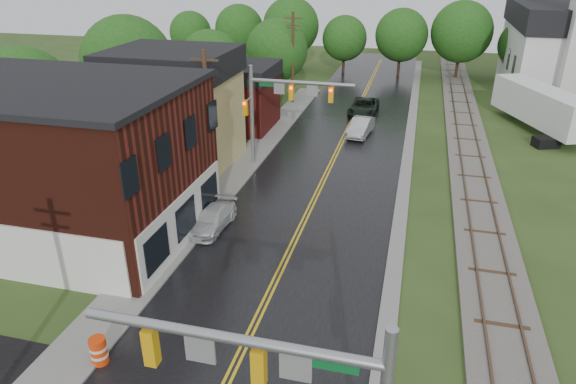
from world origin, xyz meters
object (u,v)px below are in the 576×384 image
at_px(brick_building, 58,160).
at_px(pickup_white, 212,219).
at_px(traffic_signal_far, 281,99).
at_px(construction_barrel, 99,351).
at_px(church, 566,41).
at_px(utility_pole_c, 293,57).
at_px(tree_left_a, 26,101).
at_px(sedan_silver, 361,127).
at_px(utility_pole_b, 208,120).
at_px(tree_left_b, 129,64).
at_px(tree_left_c, 211,63).
at_px(semi_trailer, 541,106).
at_px(tree_left_e, 278,52).
at_px(suv_dark, 364,107).

relative_size(brick_building, pickup_white, 3.55).
bearing_deg(traffic_signal_far, construction_barrel, -94.21).
distance_m(church, utility_pole_c, 28.54).
height_order(tree_left_a, sedan_silver, tree_left_a).
xyz_separation_m(utility_pole_b, tree_left_b, (-11.05, 9.90, 1.00)).
xyz_separation_m(brick_building, sedan_silver, (13.74, 20.40, -3.43)).
xyz_separation_m(tree_left_b, tree_left_c, (4.00, 8.00, -1.21)).
bearing_deg(tree_left_a, brick_building, -43.13).
height_order(sedan_silver, semi_trailer, semi_trailer).
bearing_deg(tree_left_b, sedan_silver, 10.37).
xyz_separation_m(tree_left_e, semi_trailer, (24.85, -5.45, -2.59)).
height_order(traffic_signal_far, tree_left_e, tree_left_e).
bearing_deg(brick_building, pickup_white, 14.87).
height_order(brick_building, utility_pole_c, utility_pole_c).
relative_size(traffic_signal_far, suv_dark, 1.35).
relative_size(utility_pole_b, tree_left_a, 1.04).
distance_m(brick_building, tree_left_a, 10.14).
relative_size(church, suv_dark, 3.69).
bearing_deg(sedan_silver, tree_left_a, -140.26).
bearing_deg(traffic_signal_far, brick_building, -126.92).
bearing_deg(semi_trailer, tree_left_b, -165.82).
bearing_deg(tree_left_a, suv_dark, 43.63).
relative_size(church, utility_pole_b, 2.22).
relative_size(utility_pole_b, suv_dark, 1.66).
height_order(tree_left_b, construction_barrel, tree_left_b).
height_order(tree_left_e, construction_barrel, tree_left_e).
distance_m(tree_left_c, pickup_white, 24.90).
bearing_deg(church, utility_pole_b, -130.18).
relative_size(tree_left_b, tree_left_c, 1.27).
height_order(tree_left_b, suv_dark, tree_left_b).
relative_size(utility_pole_c, sedan_silver, 2.05).
bearing_deg(pickup_white, brick_building, -161.41).
height_order(brick_building, semi_trailer, brick_building).
relative_size(utility_pole_b, tree_left_c, 1.18).
height_order(church, tree_left_c, church).
distance_m(tree_left_b, construction_barrel, 29.21).
bearing_deg(tree_left_c, pickup_white, -68.41).
height_order(pickup_white, construction_barrel, pickup_white).
bearing_deg(tree_left_c, utility_pole_b, -68.51).
bearing_deg(semi_trailer, utility_pole_c, 171.15).
xyz_separation_m(brick_building, church, (32.48, 38.74, 1.68)).
relative_size(tree_left_b, sedan_silver, 2.20).
height_order(tree_left_b, tree_left_e, tree_left_b).
relative_size(utility_pole_b, tree_left_e, 1.10).
bearing_deg(tree_left_a, tree_left_b, 78.69).
distance_m(utility_pole_c, tree_left_a, 25.67).
height_order(tree_left_c, pickup_white, tree_left_c).
bearing_deg(sedan_silver, church, 51.52).
xyz_separation_m(tree_left_c, construction_barrel, (8.85, -33.72, -3.95)).
bearing_deg(construction_barrel, pickup_white, 88.95).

